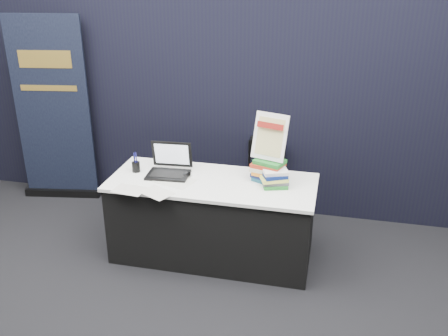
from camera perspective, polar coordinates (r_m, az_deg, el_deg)
floor at (r=4.26m, az=-3.16°, el=-13.73°), size 8.00×8.00×0.00m
wall_back at (r=7.37m, az=5.51°, el=16.79°), size 8.00×0.02×3.50m
drape_partition at (r=5.15m, az=1.51°, el=7.87°), size 6.00×0.08×2.40m
display_table at (r=4.50m, az=-1.33°, el=-5.80°), size 1.80×0.75×0.75m
laptop at (r=4.47m, az=-6.23°, el=0.09°), size 0.38×0.32×0.28m
mouse at (r=4.43m, az=-4.29°, el=-0.74°), size 0.07×0.12×0.04m
brochure_left at (r=4.24m, az=-10.77°, el=-2.47°), size 0.28×0.21×0.00m
brochure_mid at (r=4.15m, az=-7.71°, el=-2.82°), size 0.32×0.29×0.00m
brochure_right at (r=4.35m, az=-5.67°, el=-1.46°), size 0.38×0.32×0.00m
pen_cup at (r=4.57m, az=-10.03°, el=0.13°), size 0.09×0.09×0.09m
book_stack_tall at (r=4.30m, az=5.06°, el=-0.31°), size 0.29×0.26×0.20m
book_stack_short at (r=4.23m, az=5.81°, el=-1.13°), size 0.25×0.22×0.15m
info_sign at (r=4.22m, az=5.26°, el=3.52°), size 0.32×0.20×0.41m
pullup_banner at (r=5.75m, az=-18.84°, el=5.12°), size 0.86×0.24×2.02m
stacking_chair at (r=5.10m, az=4.59°, el=-1.11°), size 0.46×0.47×0.84m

